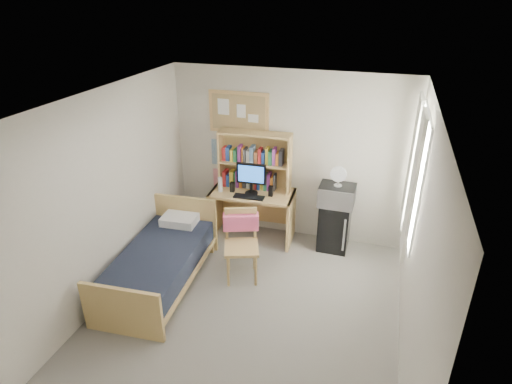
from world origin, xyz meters
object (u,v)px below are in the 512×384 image
(desk, at_px, (252,215))
(desk_chair, at_px, (241,247))
(bulletin_board, at_px, (239,113))
(speaker_left, at_px, (232,187))
(desk_fan, at_px, (339,177))
(monitor, at_px, (251,179))
(mini_fridge, at_px, (334,226))
(microwave, at_px, (337,195))
(speaker_right, at_px, (271,191))
(bed, at_px, (159,268))

(desk, height_order, desk_chair, desk_chair)
(bulletin_board, xyz_separation_m, speaker_left, (0.02, -0.40, -1.05))
(desk, xyz_separation_m, desk_fan, (1.27, 0.06, 0.79))
(bulletin_board, distance_m, desk_chair, 2.05)
(desk_chair, xyz_separation_m, speaker_left, (-0.48, 0.99, 0.38))
(monitor, relative_size, speaker_left, 3.10)
(bulletin_board, bearing_deg, mini_fridge, -8.77)
(desk, xyz_separation_m, desk_chair, (0.18, -1.06, 0.10))
(desk_chair, distance_m, monitor, 1.15)
(microwave, bearing_deg, speaker_right, -173.12)
(desk_fan, bearing_deg, bulletin_board, 171.39)
(desk_chair, bearing_deg, desk_fan, 25.61)
(desk_chair, xyz_separation_m, microwave, (1.09, 1.12, 0.40))
(bed, xyz_separation_m, monitor, (0.82, 1.46, 0.77))
(desk_chair, bearing_deg, speaker_left, 95.75)
(bed, height_order, microwave, microwave)
(desk, relative_size, bed, 0.68)
(bulletin_board, distance_m, mini_fridge, 2.22)
(monitor, bearing_deg, mini_fridge, 3.30)
(mini_fridge, bearing_deg, desk_fan, -90.00)
(monitor, distance_m, speaker_right, 0.34)
(bulletin_board, relative_size, bed, 0.50)
(bed, bearing_deg, speaker_right, 49.09)
(monitor, distance_m, microwave, 1.28)
(monitor, relative_size, speaker_right, 3.00)
(mini_fridge, height_order, speaker_right, speaker_right)
(bulletin_board, height_order, speaker_right, bulletin_board)
(desk_fan, bearing_deg, bed, -141.98)
(bed, xyz_separation_m, desk_fan, (2.08, 1.58, 0.93))
(bulletin_board, bearing_deg, speaker_right, -30.72)
(bed, relative_size, desk_fan, 6.66)
(mini_fridge, bearing_deg, desk_chair, -132.82)
(monitor, bearing_deg, desk_chair, -82.67)
(bed, bearing_deg, desk, 58.05)
(monitor, bearing_deg, bulletin_board, 126.83)
(bed, height_order, speaker_right, speaker_right)
(desk_chair, height_order, mini_fridge, desk_chair)
(mini_fridge, relative_size, bed, 0.40)
(desk_chair, xyz_separation_m, mini_fridge, (1.09, 1.14, -0.12))
(bulletin_board, height_order, mini_fridge, bulletin_board)
(bulletin_board, relative_size, speaker_left, 6.11)
(mini_fridge, xyz_separation_m, bed, (-2.08, -1.60, -0.12))
(desk_chair, xyz_separation_m, bed, (-1.00, -0.46, -0.23))
(bulletin_board, bearing_deg, microwave, -9.48)
(speaker_left, bearing_deg, bulletin_board, 89.50)
(mini_fridge, bearing_deg, desk, -175.67)
(microwave, relative_size, desk_fan, 1.81)
(bulletin_board, distance_m, bed, 2.53)
(desk, xyz_separation_m, bed, (-0.81, -1.52, -0.14))
(monitor, relative_size, microwave, 0.93)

